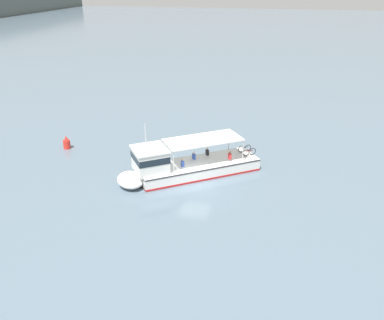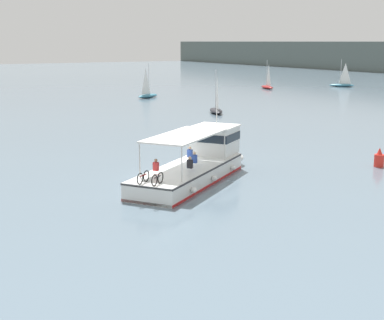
# 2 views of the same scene
# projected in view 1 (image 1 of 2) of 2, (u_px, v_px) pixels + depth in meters

# --- Properties ---
(ground_plane) EXTENTS (400.00, 400.00, 0.00)m
(ground_plane) POSITION_uv_depth(u_px,v_px,m) (195.00, 185.00, 34.52)
(ground_plane) COLOR slate
(ferry_main) EXTENTS (9.88, 12.15, 5.32)m
(ferry_main) POSITION_uv_depth(u_px,v_px,m) (181.00, 166.00, 35.58)
(ferry_main) COLOR white
(ferry_main) RESTS_ON ground
(channel_buoy) EXTENTS (0.70, 0.70, 1.40)m
(channel_buoy) POSITION_uv_depth(u_px,v_px,m) (67.00, 143.00, 41.55)
(channel_buoy) COLOR red
(channel_buoy) RESTS_ON ground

